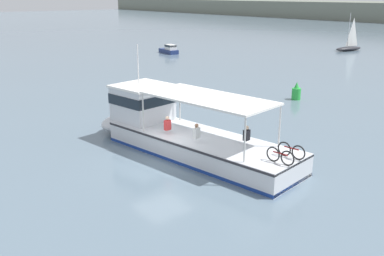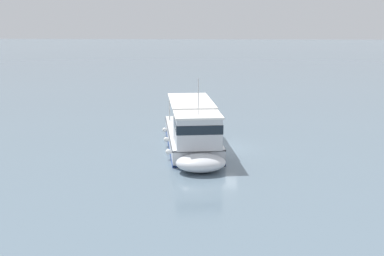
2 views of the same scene
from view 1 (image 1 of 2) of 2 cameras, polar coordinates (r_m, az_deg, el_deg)
name	(u,v)px [view 1 (image 1 of 2)]	position (r m, az deg, el deg)	size (l,w,h in m)	color
ground_plane	(162,162)	(21.41, -4.02, -4.53)	(400.00, 400.00, 0.00)	slate
ferry_main	(178,131)	(22.81, -1.86, -0.40)	(13.03, 4.96, 5.32)	silver
motorboat_off_bow	(169,49)	(61.17, -3.02, 10.34)	(3.74, 1.76, 1.26)	navy
sailboat_far_left	(349,47)	(68.09, 20.07, 10.05)	(2.27, 4.98, 5.40)	#232328
channel_buoy	(296,92)	(34.88, 13.65, 4.60)	(0.70, 0.70, 1.40)	green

